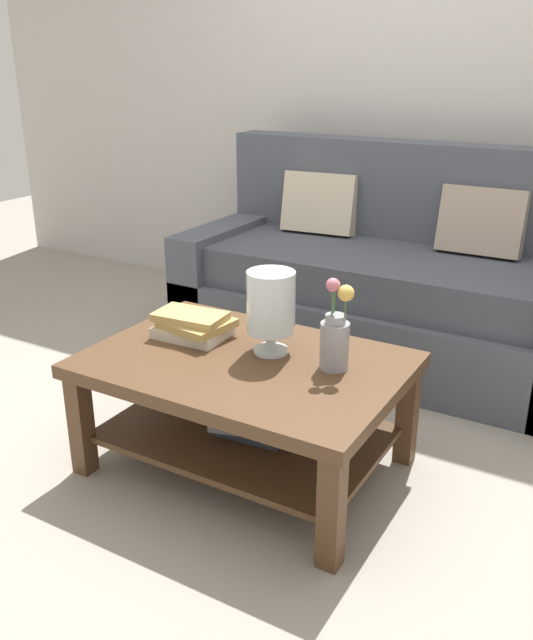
{
  "coord_description": "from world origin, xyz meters",
  "views": [
    {
      "loc": [
        1.18,
        -2.16,
        1.46
      ],
      "look_at": [
        0.0,
        -0.13,
        0.55
      ],
      "focal_mm": 37.91,
      "sensor_mm": 36.0,
      "label": 1
    }
  ],
  "objects_px": {
    "book_stack_main": "(193,325)",
    "flower_pitcher": "(335,336)",
    "glass_hurricane_vase": "(271,304)",
    "coffee_table": "(246,390)",
    "couch": "(387,286)"
  },
  "relations": [
    {
      "from": "couch",
      "to": "coffee_table",
      "type": "xyz_separation_m",
      "value": [
        -0.05,
        -1.29,
        -0.04
      ]
    },
    {
      "from": "couch",
      "to": "flower_pitcher",
      "type": "xyz_separation_m",
      "value": [
        0.26,
        -1.2,
        0.21
      ]
    },
    {
      "from": "glass_hurricane_vase",
      "to": "flower_pitcher",
      "type": "distance_m",
      "value": 0.27
    },
    {
      "from": "couch",
      "to": "flower_pitcher",
      "type": "relative_size",
      "value": 6.13
    },
    {
      "from": "glass_hurricane_vase",
      "to": "flower_pitcher",
      "type": "bearing_deg",
      "value": -2.05
    },
    {
      "from": "book_stack_main",
      "to": "flower_pitcher",
      "type": "relative_size",
      "value": 0.88
    },
    {
      "from": "flower_pitcher",
      "to": "coffee_table",
      "type": "bearing_deg",
      "value": -163.83
    },
    {
      "from": "couch",
      "to": "glass_hurricane_vase",
      "type": "relative_size",
      "value": 6.62
    },
    {
      "from": "coffee_table",
      "to": "glass_hurricane_vase",
      "type": "height_order",
      "value": "glass_hurricane_vase"
    },
    {
      "from": "coffee_table",
      "to": "glass_hurricane_vase",
      "type": "relative_size",
      "value": 3.64
    },
    {
      "from": "book_stack_main",
      "to": "glass_hurricane_vase",
      "type": "height_order",
      "value": "glass_hurricane_vase"
    },
    {
      "from": "couch",
      "to": "coffee_table",
      "type": "height_order",
      "value": "couch"
    },
    {
      "from": "couch",
      "to": "glass_hurricane_vase",
      "type": "height_order",
      "value": "couch"
    },
    {
      "from": "book_stack_main",
      "to": "flower_pitcher",
      "type": "xyz_separation_m",
      "value": [
        0.59,
        0.01,
        0.07
      ]
    },
    {
      "from": "book_stack_main",
      "to": "flower_pitcher",
      "type": "bearing_deg",
      "value": 1.23
    }
  ]
}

